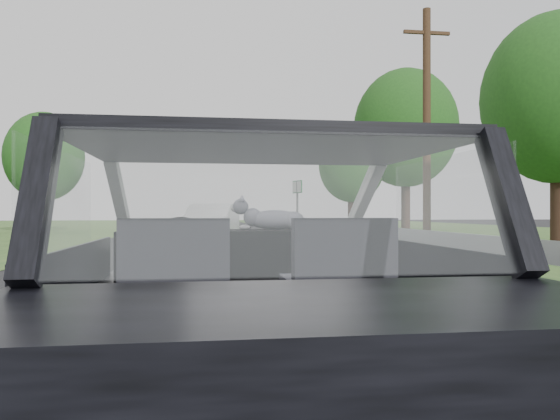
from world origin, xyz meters
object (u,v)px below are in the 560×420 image
object	(u,v)px
other_car	(211,224)
highway_sign	(297,207)
cat	(275,219)
subject_car	(253,285)
utility_pole	(427,129)

from	to	relation	value
other_car	highway_sign	xyz separation A→B (m)	(4.80, 9.44, 0.70)
cat	highway_sign	size ratio (longest dim) A/B	0.18
subject_car	highway_sign	bearing A→B (deg)	79.35
other_car	utility_pole	distance (m)	7.99
utility_pole	other_car	bearing A→B (deg)	149.83
cat	utility_pole	size ratio (longest dim) A/B	0.07
other_car	highway_sign	distance (m)	10.61
subject_car	utility_pole	bearing A→B (deg)	62.96
cat	utility_pole	distance (m)	13.86
cat	other_car	xyz separation A→B (m)	(-0.13, 15.82, -0.38)
other_car	cat	bearing A→B (deg)	-77.80
cat	other_car	size ratio (longest dim) A/B	0.12
highway_sign	utility_pole	size ratio (longest dim) A/B	0.38
cat	highway_sign	xyz separation A→B (m)	(4.66, 25.26, 0.32)
utility_pole	highway_sign	bearing A→B (deg)	97.05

